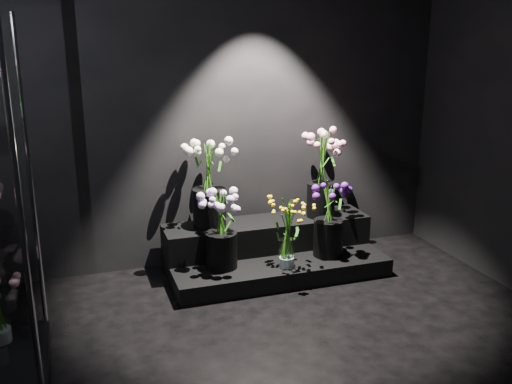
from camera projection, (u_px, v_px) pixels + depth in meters
name	position (u px, v px, depth m)	size (l,w,h in m)	color
wall_back	(217.00, 100.00, 4.70)	(4.00, 4.00, 0.00)	black
display_riser	(271.00, 250.00, 4.83)	(1.77, 0.79, 0.39)	black
bouquet_orange_bells	(287.00, 232.00, 4.44)	(0.29, 0.29, 0.57)	white
bouquet_lilac	(221.00, 224.00, 4.42)	(0.49, 0.49, 0.63)	black
bouquet_purple	(329.00, 213.00, 4.66)	(0.40, 0.40, 0.66)	black
bouquet_cream_roses	(209.00, 180.00, 4.61)	(0.40, 0.40, 0.71)	black
bouquet_pink_roses	(322.00, 168.00, 4.86)	(0.47, 0.47, 0.74)	black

